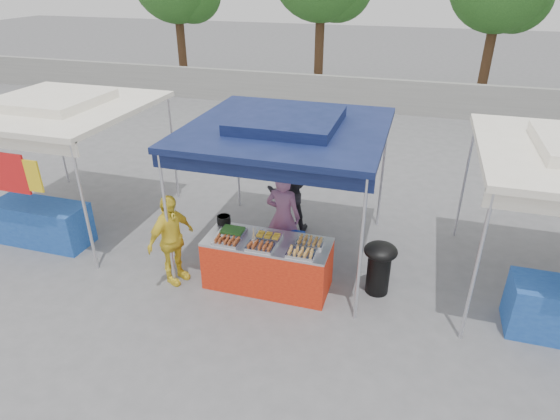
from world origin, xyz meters
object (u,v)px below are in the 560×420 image
(vendor_woman, at_px, (283,217))
(wok_burner, at_px, (379,264))
(customer_person, at_px, (171,240))
(helper_man, at_px, (288,191))
(vendor_table, at_px, (268,263))
(cooking_pot, at_px, (224,220))

(vendor_woman, bearing_deg, wok_burner, 166.23)
(vendor_woman, xyz_separation_m, customer_person, (-1.54, -1.16, -0.06))
(helper_man, height_order, customer_person, helper_man)
(vendor_table, relative_size, customer_person, 1.28)
(cooking_pot, relative_size, wok_burner, 0.26)
(helper_man, distance_m, customer_person, 2.56)
(vendor_table, height_order, wok_burner, wok_burner)
(vendor_table, relative_size, vendor_woman, 1.19)
(helper_man, relative_size, customer_person, 1.07)
(customer_person, bearing_deg, vendor_woman, -33.26)
(cooking_pot, height_order, vendor_woman, vendor_woman)
(vendor_woman, bearing_deg, cooking_pot, 32.59)
(helper_man, bearing_deg, cooking_pot, 47.54)
(vendor_woman, relative_size, helper_man, 1.01)
(vendor_woman, bearing_deg, customer_person, 39.41)
(cooking_pot, height_order, customer_person, customer_person)
(cooking_pot, height_order, helper_man, helper_man)
(wok_burner, distance_m, helper_man, 2.49)
(helper_man, bearing_deg, vendor_table, 77.13)
(vendor_table, distance_m, helper_man, 1.94)
(cooking_pot, bearing_deg, vendor_table, -21.05)
(vendor_table, distance_m, vendor_woman, 0.95)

